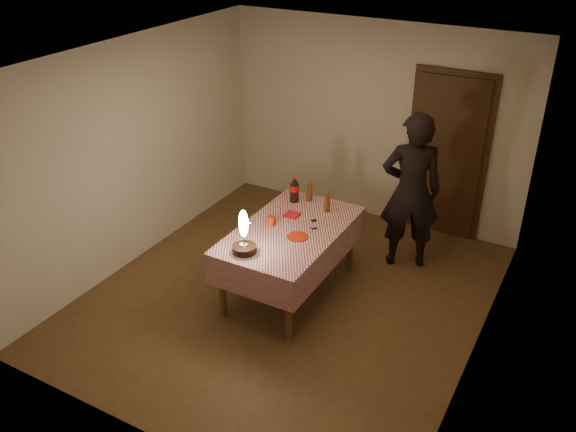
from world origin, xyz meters
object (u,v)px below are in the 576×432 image
at_px(cola_bottle, 294,189).
at_px(amber_bottle_right, 327,202).
at_px(red_plate, 298,237).
at_px(red_cup, 271,221).
at_px(dining_table, 290,237).
at_px(amber_bottle_left, 309,191).
at_px(photographer, 411,191).
at_px(clear_cup, 314,224).
at_px(birthday_cake, 244,241).

height_order(cola_bottle, amber_bottle_right, cola_bottle).
bearing_deg(red_plate, red_cup, 166.46).
height_order(red_cup, cola_bottle, cola_bottle).
bearing_deg(dining_table, amber_bottle_left, 101.06).
xyz_separation_m(cola_bottle, amber_bottle_left, (0.14, 0.11, -0.03)).
distance_m(amber_bottle_right, photographer, 0.97).
bearing_deg(red_plate, amber_bottle_right, 89.11).
xyz_separation_m(cola_bottle, photographer, (1.19, 0.57, 0.01)).
relative_size(dining_table, clear_cup, 19.11).
relative_size(red_plate, amber_bottle_left, 0.86).
bearing_deg(dining_table, photographer, 51.66).
height_order(red_plate, clear_cup, clear_cup).
relative_size(dining_table, cola_bottle, 5.42).
distance_m(cola_bottle, amber_bottle_left, 0.18).
distance_m(red_plate, amber_bottle_right, 0.68).
relative_size(dining_table, birthday_cake, 3.64).
xyz_separation_m(red_plate, clear_cup, (0.06, 0.25, 0.04)).
height_order(dining_table, amber_bottle_right, amber_bottle_right).
bearing_deg(photographer, red_cup, -133.85).
distance_m(red_plate, clear_cup, 0.26).
relative_size(clear_cup, amber_bottle_right, 0.35).
xyz_separation_m(amber_bottle_left, photographer, (1.05, 0.46, 0.05)).
bearing_deg(red_plate, birthday_cake, -120.98).
xyz_separation_m(clear_cup, amber_bottle_left, (-0.35, 0.56, 0.07)).
relative_size(birthday_cake, amber_bottle_right, 1.85).
xyz_separation_m(dining_table, cola_bottle, (-0.27, 0.59, 0.26)).
height_order(birthday_cake, red_plate, birthday_cake).
relative_size(dining_table, amber_bottle_right, 6.75).
height_order(clear_cup, amber_bottle_left, amber_bottle_left).
bearing_deg(dining_table, amber_bottle_right, 74.00).
distance_m(red_cup, cola_bottle, 0.63).
bearing_deg(clear_cup, birthday_cake, -115.86).
bearing_deg(red_plate, cola_bottle, 120.86).
xyz_separation_m(birthday_cake, red_cup, (-0.05, 0.61, -0.09)).
height_order(dining_table, birthday_cake, birthday_cake).
bearing_deg(amber_bottle_left, red_plate, -70.62).
height_order(birthday_cake, cola_bottle, birthday_cake).
relative_size(birthday_cake, clear_cup, 5.25).
bearing_deg(photographer, amber_bottle_right, -141.48).
xyz_separation_m(dining_table, red_plate, (0.15, -0.11, 0.11)).
height_order(red_plate, red_cup, red_cup).
bearing_deg(birthday_cake, photographer, 58.92).
bearing_deg(red_plate, amber_bottle_left, 109.38).
bearing_deg(birthday_cake, red_plate, 59.02).
bearing_deg(red_plate, clear_cup, 76.40).
xyz_separation_m(clear_cup, photographer, (0.71, 1.02, 0.12)).
bearing_deg(dining_table, red_cup, -173.90).
distance_m(birthday_cake, cola_bottle, 1.24).
bearing_deg(red_cup, dining_table, 6.10).
bearing_deg(photographer, birthday_cake, -121.08).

